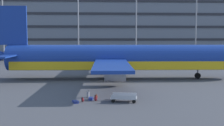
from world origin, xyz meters
TOP-DOWN VIEW (x-y plane):
  - ground_plane at (0.00, 0.00)m, footprint 600.00×600.00m
  - terminal_structure at (0.00, 51.58)m, footprint 147.22×17.69m
  - airliner at (0.58, 2.49)m, footprint 39.94×32.17m
  - light_mast_left at (-26.65, 35.69)m, footprint 1.80×0.50m
  - light_mast_center_left at (-6.86, 35.69)m, footprint 1.80×0.50m
  - light_mast_center_right at (8.82, 35.69)m, footprint 1.80×0.50m
  - light_mast_right at (25.44, 35.69)m, footprint 1.80×0.50m
  - suitcase_black at (-4.37, -13.25)m, footprint 0.72×0.91m
  - suitcase_scuffed at (-3.18, -10.88)m, footprint 0.29×0.40m
  - suitcase_red at (-2.86, -11.99)m, footprint 0.51×0.79m
  - backpack_purple at (-2.29, -11.27)m, footprint 0.40×0.43m
  - backpack_laid_flat at (-2.35, -12.49)m, footprint 0.35×0.32m
  - backpack_small at (-3.67, -12.87)m, footprint 0.29×0.33m
  - baggage_cart at (0.49, -13.03)m, footprint 3.37×1.78m

SIDE VIEW (x-z plane):
  - ground_plane at x=0.00m, z-range 0.00..0.00m
  - suitcase_black at x=-4.37m, z-range 0.00..0.23m
  - suitcase_red at x=-2.86m, z-range 0.00..0.27m
  - backpack_purple at x=-2.29m, z-range -0.03..0.45m
  - backpack_small at x=-3.67m, z-range -0.03..0.52m
  - backpack_laid_flat at x=-2.35m, z-range -0.03..0.53m
  - suitcase_scuffed at x=-3.18m, z-range -0.03..0.75m
  - baggage_cart at x=0.49m, z-range 0.02..0.84m
  - airliner at x=0.58m, z-range -2.46..8.76m
  - terminal_structure at x=0.00m, z-range 0.00..18.96m
  - light_mast_center_right at x=8.82m, z-range 1.69..23.35m
  - light_mast_left at x=-26.65m, z-range 1.70..24.36m
  - light_mast_right at x=25.44m, z-range 1.73..26.49m
  - light_mast_center_left at x=-6.86m, z-range 1.73..26.70m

